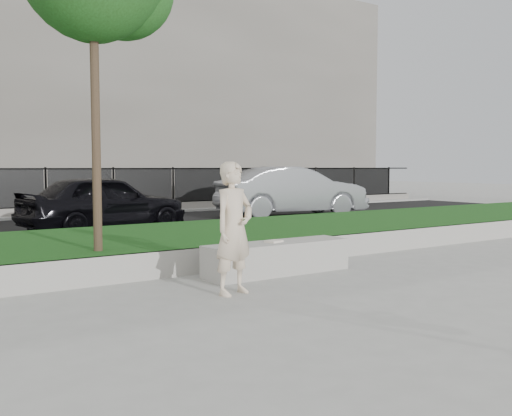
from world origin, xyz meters
TOP-DOWN VIEW (x-y plane):
  - ground at (0.00, 0.00)m, footprint 90.00×90.00m
  - grass_bank at (0.00, 3.00)m, footprint 34.00×4.00m
  - grass_kerb at (0.00, 1.04)m, footprint 34.00×0.08m
  - street at (0.00, 8.50)m, footprint 34.00×7.00m
  - far_pavement at (0.00, 13.00)m, footprint 34.00×3.00m
  - iron_fence at (0.00, 12.00)m, footprint 32.00×0.30m
  - building_facade at (0.00, 20.00)m, footprint 34.00×10.00m
  - stone_bench at (-0.01, 0.40)m, footprint 2.37×0.59m
  - man at (-1.30, -0.43)m, footprint 0.70×0.55m
  - book at (-0.07, 0.41)m, footprint 0.29×0.24m
  - car_dark at (-0.33, 7.31)m, footprint 4.35×2.29m
  - car_silver at (6.10, 8.03)m, footprint 5.05×2.46m

SIDE VIEW (x-z plane):
  - ground at x=0.00m, z-range 0.00..0.00m
  - street at x=0.00m, z-range 0.00..0.04m
  - far_pavement at x=0.00m, z-range 0.00..0.12m
  - grass_bank at x=0.00m, z-range 0.00..0.40m
  - grass_kerb at x=0.00m, z-range 0.00..0.40m
  - stone_bench at x=-0.01m, z-range 0.00..0.48m
  - book at x=-0.07m, z-range 0.48..0.51m
  - iron_fence at x=0.00m, z-range -0.21..1.29m
  - car_dark at x=-0.33m, z-range 0.04..1.45m
  - car_silver at x=6.10m, z-range 0.04..1.64m
  - man at x=-1.30m, z-range 0.00..1.69m
  - building_facade at x=0.00m, z-range 0.00..10.00m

